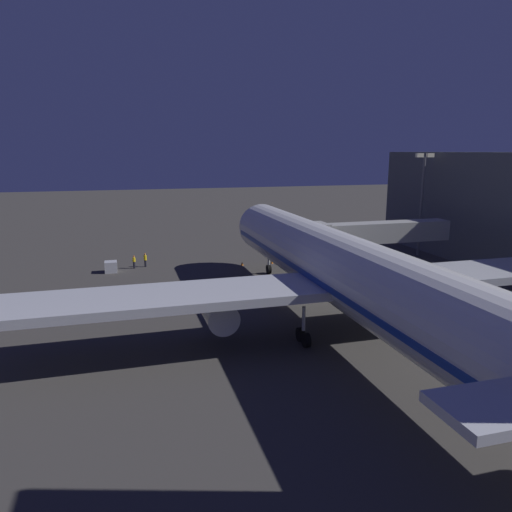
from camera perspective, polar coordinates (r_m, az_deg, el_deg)
The scene contains 9 objects.
ground_plane at distance 52.88m, azimuth 4.99°, elevation -4.91°, with size 320.00×320.00×0.00m, color #383533.
airliner_at_gate at distance 40.70m, azimuth 11.18°, elevation -2.18°, with size 56.81×59.77×19.50m.
jet_bridge at distance 61.11m, azimuth 12.75°, elevation 2.66°, with size 19.98×3.40×7.21m.
apron_floodlight_mast at distance 76.53m, azimuth 19.14°, elevation 6.76°, with size 2.90×0.50×15.38m.
baggage_container_mid_row at distance 66.05m, azimuth -16.88°, elevation -1.24°, with size 1.57×1.61×1.46m, color #B7BABF.
ground_crew_by_belt_loader at distance 67.33m, azimuth -14.32°, elevation -0.62°, with size 0.40×0.40×1.78m.
ground_crew_under_port_wing at distance 67.85m, azimuth -13.05°, elevation -0.39°, with size 0.40×0.40×1.91m.
traffic_cone_nose_port at distance 68.31m, azimuth 1.91°, elevation -0.66°, with size 0.36×0.36×0.55m, color orange.
traffic_cone_nose_starboard at distance 67.13m, azimuth -1.67°, elevation -0.89°, with size 0.36×0.36×0.55m, color orange.
Camera 1 is at (18.12, 47.15, 15.65)m, focal length 33.61 mm.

